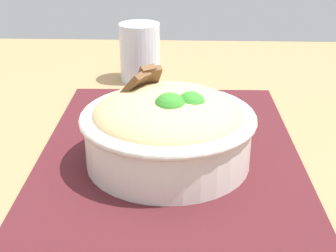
{
  "coord_description": "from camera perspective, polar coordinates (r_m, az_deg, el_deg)",
  "views": [
    {
      "loc": [
        -0.62,
        -0.03,
        1.01
      ],
      "look_at": [
        -0.07,
        -0.01,
        0.76
      ],
      "focal_mm": 52.69,
      "sensor_mm": 36.0,
      "label": 1
    }
  ],
  "objects": [
    {
      "name": "placemat",
      "position": [
        0.66,
        0.21,
        -2.8
      ],
      "size": [
        0.47,
        0.35,
        0.0
      ],
      "primitive_type": "cube",
      "rotation": [
        0.0,
        0.0,
        0.02
      ],
      "color": "#47191E",
      "rests_on": "table"
    },
    {
      "name": "drinking_glass",
      "position": [
        0.93,
        -3.26,
        8.15
      ],
      "size": [
        0.07,
        0.07,
        0.11
      ],
      "color": "silver",
      "rests_on": "table"
    },
    {
      "name": "table",
      "position": [
        0.73,
        -0.46,
        -6.97
      ],
      "size": [
        1.11,
        0.9,
        0.71
      ],
      "color": "#99754C",
      "rests_on": "ground_plane"
    },
    {
      "name": "fork",
      "position": [
        0.78,
        0.87,
        1.65
      ],
      "size": [
        0.03,
        0.13,
        0.0
      ],
      "color": "silver",
      "rests_on": "placemat"
    },
    {
      "name": "bowl",
      "position": [
        0.61,
        0.0,
        -0.07
      ],
      "size": [
        0.26,
        0.26,
        0.12
      ],
      "color": "silver",
      "rests_on": "placemat"
    }
  ]
}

